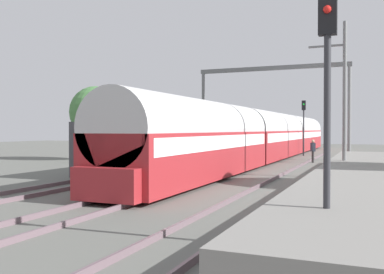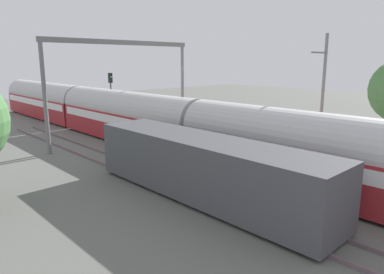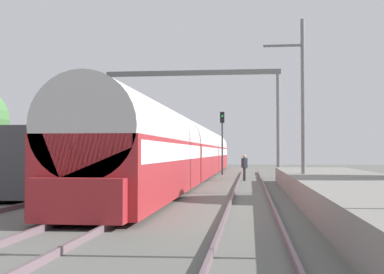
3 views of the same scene
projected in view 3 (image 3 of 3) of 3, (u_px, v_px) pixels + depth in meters
The scene contains 11 objects.
ground at pixel (130, 206), 17.84m from camera, with size 120.00×120.00×0.00m, color #5F615B.
track_far_west at pixel (16, 202), 18.32m from camera, with size 1.52×60.00×0.16m.
track_west at pixel (130, 204), 17.84m from camera, with size 1.52×60.00×0.16m.
track_east at pixel (251, 205), 17.37m from camera, with size 1.52×60.00×0.16m.
platform at pixel (354, 191), 18.93m from camera, with size 4.40×28.00×0.90m.
passenger_train at pixel (192, 151), 36.79m from camera, with size 2.93×49.20×3.82m.
freight_car at pixel (75, 161), 24.54m from camera, with size 2.80×13.00×2.70m.
person_crossing at pixel (244, 165), 33.37m from camera, with size 0.42×0.47×1.73m.
railway_signal_far at pixel (222, 135), 42.04m from camera, with size 0.36×0.30×5.21m.
catenary_gantry at pixel (192, 100), 37.16m from camera, with size 12.82×0.28×7.86m.
catenary_pole_east_mid at pixel (302, 103), 23.29m from camera, with size 1.90×0.20×8.00m.
Camera 3 is at (4.18, -17.54, 1.89)m, focal length 47.65 mm.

